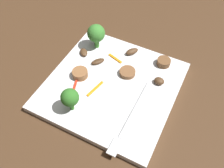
% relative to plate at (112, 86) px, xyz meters
% --- Properties ---
extents(ground_plane, '(1.40, 1.40, 0.00)m').
position_rel_plate_xyz_m(ground_plane, '(0.00, 0.00, -0.01)').
color(ground_plane, '#422B19').
extents(plate, '(0.26, 0.26, 0.01)m').
position_rel_plate_xyz_m(plate, '(0.00, 0.00, 0.00)').
color(plate, white).
rests_on(plate, ground_plane).
extents(fork, '(0.18, 0.02, 0.00)m').
position_rel_plate_xyz_m(fork, '(0.07, 0.07, 0.01)').
color(fork, silver).
rests_on(fork, plate).
extents(broccoli_floret_0, '(0.04, 0.04, 0.06)m').
position_rel_plate_xyz_m(broccoli_floret_0, '(-0.09, -0.08, 0.05)').
color(broccoli_floret_0, '#408630').
rests_on(broccoli_floret_0, plate).
extents(broccoli_floret_1, '(0.04, 0.04, 0.06)m').
position_rel_plate_xyz_m(broccoli_floret_1, '(0.09, -0.04, 0.04)').
color(broccoli_floret_1, '#347525').
rests_on(broccoli_floret_1, plate).
extents(sausage_slice_0, '(0.05, 0.05, 0.01)m').
position_rel_plate_xyz_m(sausage_slice_0, '(-0.04, 0.02, 0.01)').
color(sausage_slice_0, brown).
rests_on(sausage_slice_0, plate).
extents(sausage_slice_1, '(0.05, 0.05, 0.01)m').
position_rel_plate_xyz_m(sausage_slice_1, '(0.01, -0.07, 0.01)').
color(sausage_slice_1, brown).
rests_on(sausage_slice_1, plate).
extents(sausage_slice_2, '(0.04, 0.04, 0.01)m').
position_rel_plate_xyz_m(sausage_slice_2, '(-0.10, 0.08, 0.01)').
color(sausage_slice_2, brown).
rests_on(sausage_slice_2, plate).
extents(mushroom_0, '(0.03, 0.03, 0.01)m').
position_rel_plate_xyz_m(mushroom_0, '(-0.04, -0.06, 0.01)').
color(mushroom_0, '#422B19').
rests_on(mushroom_0, plate).
extents(mushroom_1, '(0.03, 0.03, 0.01)m').
position_rel_plate_xyz_m(mushroom_1, '(-0.05, -0.10, 0.01)').
color(mushroom_1, '#4C331E').
rests_on(mushroom_1, plate).
extents(mushroom_2, '(0.02, 0.02, 0.01)m').
position_rel_plate_xyz_m(mushroom_2, '(-0.05, 0.09, 0.01)').
color(mushroom_2, '#4C331E').
rests_on(mushroom_2, plate).
extents(mushroom_3, '(0.03, 0.03, 0.01)m').
position_rel_plate_xyz_m(mushroom_3, '(-0.10, -0.00, 0.01)').
color(mushroom_3, '#4C331E').
rests_on(mushroom_3, plate).
extents(pepper_strip_0, '(0.05, 0.02, 0.00)m').
position_rel_plate_xyz_m(pepper_strip_0, '(0.03, -0.03, 0.01)').
color(pepper_strip_0, orange).
rests_on(pepper_strip_0, plate).
extents(pepper_strip_1, '(0.02, 0.04, 0.00)m').
position_rel_plate_xyz_m(pepper_strip_1, '(-0.07, -0.03, 0.01)').
color(pepper_strip_1, orange).
rests_on(pepper_strip_1, plate).
extents(pepper_strip_2, '(0.06, 0.02, 0.00)m').
position_rel_plate_xyz_m(pepper_strip_2, '(0.05, -0.06, 0.01)').
color(pepper_strip_2, red).
rests_on(pepper_strip_2, plate).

